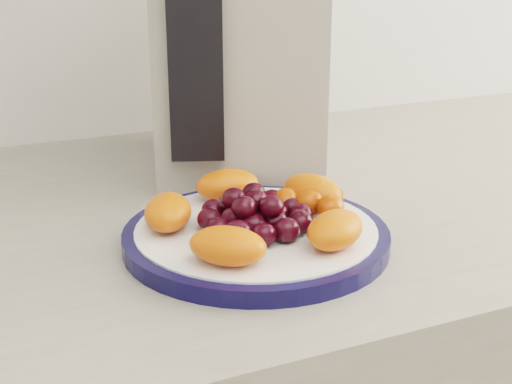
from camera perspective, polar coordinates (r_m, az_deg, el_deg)
name	(u,v)px	position (r m, az deg, el deg)	size (l,w,h in m)	color
plate_rim	(256,237)	(0.63, 0.00, -3.63)	(0.24, 0.24, 0.01)	#0D0E38
plate_face	(256,236)	(0.63, 0.00, -3.55)	(0.21, 0.21, 0.02)	white
appliance_body	(235,32)	(0.83, -1.66, 12.68)	(0.18, 0.25, 0.31)	#A59F90
appliance_panel	(195,44)	(0.71, -4.90, 11.69)	(0.05, 0.02, 0.23)	black
fruit_plate	(261,211)	(0.63, 0.38, -1.52)	(0.20, 0.20, 0.04)	#FF4A12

